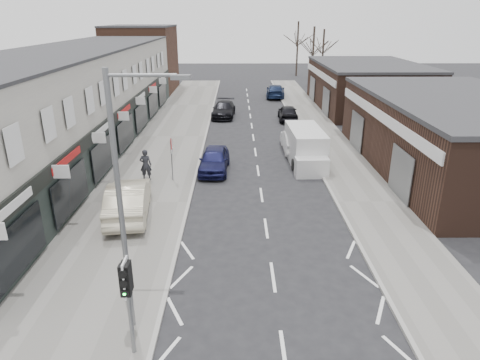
{
  "coord_description": "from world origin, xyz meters",
  "views": [
    {
      "loc": [
        -1.38,
        -11.91,
        9.34
      ],
      "look_at": [
        -1.23,
        5.57,
        2.6
      ],
      "focal_mm": 32.0,
      "sensor_mm": 36.0,
      "label": 1
    }
  ],
  "objects_px": {
    "street_lamp": "(125,195)",
    "warning_sign": "(172,147)",
    "parked_car_left_b": "(224,109)",
    "parked_car_right_a": "(294,141)",
    "white_van": "(305,147)",
    "parked_car_left_a": "(214,160)",
    "parked_car_right_c": "(275,91)",
    "sedan_on_pavement": "(128,199)",
    "pedestrian": "(146,165)",
    "traffic_light": "(127,286)",
    "parked_car_right_b": "(288,113)"
  },
  "relations": [
    {
      "from": "traffic_light",
      "to": "pedestrian",
      "type": "xyz_separation_m",
      "value": [
        -2.37,
        14.08,
        -1.34
      ]
    },
    {
      "from": "pedestrian",
      "to": "parked_car_left_b",
      "type": "distance_m",
      "value": 18.07
    },
    {
      "from": "parked_car_right_a",
      "to": "white_van",
      "type": "bearing_deg",
      "value": 97.77
    },
    {
      "from": "pedestrian",
      "to": "parked_car_left_a",
      "type": "bearing_deg",
      "value": -156.72
    },
    {
      "from": "white_van",
      "to": "pedestrian",
      "type": "distance_m",
      "value": 10.6
    },
    {
      "from": "traffic_light",
      "to": "parked_car_right_a",
      "type": "height_order",
      "value": "traffic_light"
    },
    {
      "from": "parked_car_left_a",
      "to": "parked_car_right_c",
      "type": "height_order",
      "value": "parked_car_right_c"
    },
    {
      "from": "street_lamp",
      "to": "parked_car_right_b",
      "type": "relative_size",
      "value": 1.86
    },
    {
      "from": "parked_car_left_b",
      "to": "parked_car_right_b",
      "type": "relative_size",
      "value": 1.19
    },
    {
      "from": "white_van",
      "to": "sedan_on_pavement",
      "type": "distance_m",
      "value": 12.95
    },
    {
      "from": "white_van",
      "to": "parked_car_right_b",
      "type": "xyz_separation_m",
      "value": [
        0.26,
        12.58,
        -0.36
      ]
    },
    {
      "from": "pedestrian",
      "to": "parked_car_right_c",
      "type": "distance_m",
      "value": 29.99
    },
    {
      "from": "parked_car_left_a",
      "to": "parked_car_right_b",
      "type": "bearing_deg",
      "value": 68.96
    },
    {
      "from": "parked_car_left_b",
      "to": "sedan_on_pavement",
      "type": "bearing_deg",
      "value": -96.4
    },
    {
      "from": "sedan_on_pavement",
      "to": "parked_car_left_b",
      "type": "distance_m",
      "value": 22.81
    },
    {
      "from": "parked_car_right_a",
      "to": "parked_car_right_b",
      "type": "relative_size",
      "value": 1.08
    },
    {
      "from": "pedestrian",
      "to": "parked_car_right_a",
      "type": "relative_size",
      "value": 0.41
    },
    {
      "from": "sedan_on_pavement",
      "to": "parked_car_right_a",
      "type": "bearing_deg",
      "value": -138.14
    },
    {
      "from": "traffic_light",
      "to": "warning_sign",
      "type": "relative_size",
      "value": 1.15
    },
    {
      "from": "street_lamp",
      "to": "sedan_on_pavement",
      "type": "bearing_deg",
      "value": 104.93
    },
    {
      "from": "sedan_on_pavement",
      "to": "parked_car_right_c",
      "type": "bearing_deg",
      "value": -114.28
    },
    {
      "from": "parked_car_right_c",
      "to": "parked_car_right_a",
      "type": "bearing_deg",
      "value": 93.82
    },
    {
      "from": "white_van",
      "to": "parked_car_right_a",
      "type": "xyz_separation_m",
      "value": [
        -0.38,
        2.7,
        -0.32
      ]
    },
    {
      "from": "street_lamp",
      "to": "parked_car_right_c",
      "type": "height_order",
      "value": "street_lamp"
    },
    {
      "from": "traffic_light",
      "to": "parked_car_left_b",
      "type": "bearing_deg",
      "value": 86.79
    },
    {
      "from": "pedestrian",
      "to": "parked_car_right_c",
      "type": "height_order",
      "value": "pedestrian"
    },
    {
      "from": "white_van",
      "to": "parked_car_left_a",
      "type": "relative_size",
      "value": 1.35
    },
    {
      "from": "warning_sign",
      "to": "parked_car_left_b",
      "type": "bearing_deg",
      "value": 81.83
    },
    {
      "from": "parked_car_right_c",
      "to": "warning_sign",
      "type": "bearing_deg",
      "value": 78.37
    },
    {
      "from": "warning_sign",
      "to": "parked_car_left_b",
      "type": "relative_size",
      "value": 0.53
    },
    {
      "from": "parked_car_right_a",
      "to": "parked_car_right_b",
      "type": "xyz_separation_m",
      "value": [
        0.64,
        9.88,
        -0.03
      ]
    },
    {
      "from": "warning_sign",
      "to": "parked_car_left_a",
      "type": "xyz_separation_m",
      "value": [
        2.35,
        1.94,
        -1.44
      ]
    },
    {
      "from": "sedan_on_pavement",
      "to": "warning_sign",
      "type": "bearing_deg",
      "value": -114.78
    },
    {
      "from": "street_lamp",
      "to": "warning_sign",
      "type": "distance_m",
      "value": 13.04
    },
    {
      "from": "traffic_light",
      "to": "pedestrian",
      "type": "height_order",
      "value": "traffic_light"
    },
    {
      "from": "parked_car_right_c",
      "to": "traffic_light",
      "type": "bearing_deg",
      "value": 84.74
    },
    {
      "from": "street_lamp",
      "to": "pedestrian",
      "type": "relative_size",
      "value": 4.2
    },
    {
      "from": "parked_car_right_a",
      "to": "parked_car_right_c",
      "type": "distance_m",
      "value": 22.03
    },
    {
      "from": "parked_car_left_a",
      "to": "sedan_on_pavement",
      "type": "bearing_deg",
      "value": -116.86
    },
    {
      "from": "warning_sign",
      "to": "pedestrian",
      "type": "distance_m",
      "value": 1.97
    },
    {
      "from": "street_lamp",
      "to": "traffic_light",
      "type": "bearing_deg",
      "value": -84.12
    },
    {
      "from": "traffic_light",
      "to": "parked_car_right_b",
      "type": "xyz_separation_m",
      "value": [
        7.9,
        30.15,
        -1.68
      ]
    },
    {
      "from": "sedan_on_pavement",
      "to": "traffic_light",
      "type": "bearing_deg",
      "value": 96.35
    },
    {
      "from": "street_lamp",
      "to": "pedestrian",
      "type": "distance_m",
      "value": 13.53
    },
    {
      "from": "warning_sign",
      "to": "parked_car_left_b",
      "type": "xyz_separation_m",
      "value": [
        2.53,
        17.65,
        -1.46
      ]
    },
    {
      "from": "pedestrian",
      "to": "parked_car_left_a",
      "type": "relative_size",
      "value": 0.43
    },
    {
      "from": "parked_car_left_b",
      "to": "parked_car_right_a",
      "type": "bearing_deg",
      "value": -60.51
    },
    {
      "from": "parked_car_left_a",
      "to": "parked_car_right_a",
      "type": "bearing_deg",
      "value": 40.24
    },
    {
      "from": "parked_car_right_a",
      "to": "sedan_on_pavement",
      "type": "bearing_deg",
      "value": 48.97
    },
    {
      "from": "pedestrian",
      "to": "parked_car_left_b",
      "type": "bearing_deg",
      "value": -105.33
    }
  ]
}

